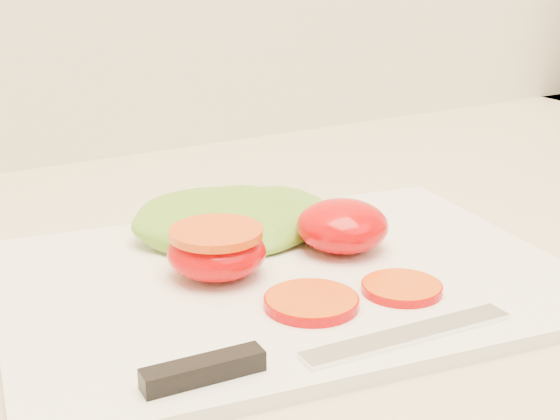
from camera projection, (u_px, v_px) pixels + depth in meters
cutting_board at (287, 279)px, 0.57m from camera, size 0.44×0.35×0.01m
tomato_half_dome at (342, 226)px, 0.60m from camera, size 0.07×0.07×0.04m
tomato_half_cut at (217, 250)px, 0.55m from camera, size 0.07×0.07×0.04m
tomato_slice_0 at (311, 302)px, 0.51m from camera, size 0.06×0.06×0.01m
tomato_slice_1 at (402, 288)px, 0.53m from camera, size 0.05×0.05×0.01m
lettuce_leaf_0 at (228, 220)px, 0.63m from camera, size 0.18×0.15×0.03m
lettuce_leaf_1 at (283, 213)px, 0.65m from camera, size 0.14×0.14×0.02m
knife at (289, 355)px, 0.44m from camera, size 0.23×0.05×0.01m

